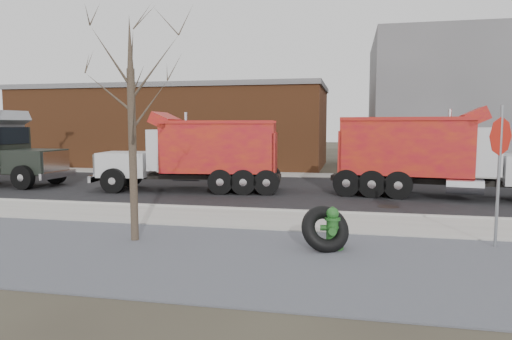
% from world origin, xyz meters
% --- Properties ---
extents(ground, '(120.00, 120.00, 0.00)m').
position_xyz_m(ground, '(0.00, 0.00, 0.00)').
color(ground, '#383328').
rests_on(ground, ground).
extents(gravel_verge, '(60.00, 5.00, 0.03)m').
position_xyz_m(gravel_verge, '(0.00, -3.50, 0.01)').
color(gravel_verge, slate).
rests_on(gravel_verge, ground).
extents(sidewalk, '(60.00, 2.50, 0.06)m').
position_xyz_m(sidewalk, '(0.00, 0.25, 0.03)').
color(sidewalk, '#9E9B93').
rests_on(sidewalk, ground).
extents(curb, '(60.00, 0.15, 0.11)m').
position_xyz_m(curb, '(0.00, 1.55, 0.06)').
color(curb, '#9E9B93').
rests_on(curb, ground).
extents(road, '(60.00, 9.40, 0.02)m').
position_xyz_m(road, '(0.00, 6.30, 0.01)').
color(road, black).
rests_on(road, ground).
extents(far_sidewalk, '(60.00, 2.00, 0.06)m').
position_xyz_m(far_sidewalk, '(0.00, 12.00, 0.03)').
color(far_sidewalk, '#9E9B93').
rests_on(far_sidewalk, ground).
extents(building_grey, '(12.00, 10.00, 8.00)m').
position_xyz_m(building_grey, '(9.00, 18.00, 4.00)').
color(building_grey, gray).
rests_on(building_grey, ground).
extents(building_brick, '(20.20, 8.20, 5.30)m').
position_xyz_m(building_brick, '(-10.00, 17.00, 2.65)').
color(building_brick, brown).
rests_on(building_brick, ground).
extents(bare_tree, '(3.20, 3.20, 5.20)m').
position_xyz_m(bare_tree, '(-3.20, -2.60, 3.30)').
color(bare_tree, '#382D23').
rests_on(bare_tree, ground).
extents(fire_hydrant, '(0.53, 0.52, 0.95)m').
position_xyz_m(fire_hydrant, '(1.38, -2.41, 0.44)').
color(fire_hydrant, '#30722B').
rests_on(fire_hydrant, ground).
extents(truck_tire, '(1.33, 1.23, 1.07)m').
position_xyz_m(truck_tire, '(1.23, -2.50, 0.47)').
color(truck_tire, black).
rests_on(truck_tire, ground).
extents(stop_sign, '(0.63, 0.62, 3.16)m').
position_xyz_m(stop_sign, '(4.93, -1.53, 2.12)').
color(stop_sign, gray).
rests_on(stop_sign, ground).
extents(dump_truck_red_a, '(8.29, 3.23, 3.32)m').
position_xyz_m(dump_truck_red_a, '(4.80, 5.71, 1.69)').
color(dump_truck_red_a, black).
rests_on(dump_truck_red_a, ground).
extents(dump_truck_red_b, '(7.62, 2.97, 3.19)m').
position_xyz_m(dump_truck_red_b, '(-4.38, 5.44, 1.63)').
color(dump_truck_red_b, black).
rests_on(dump_truck_red_b, ground).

